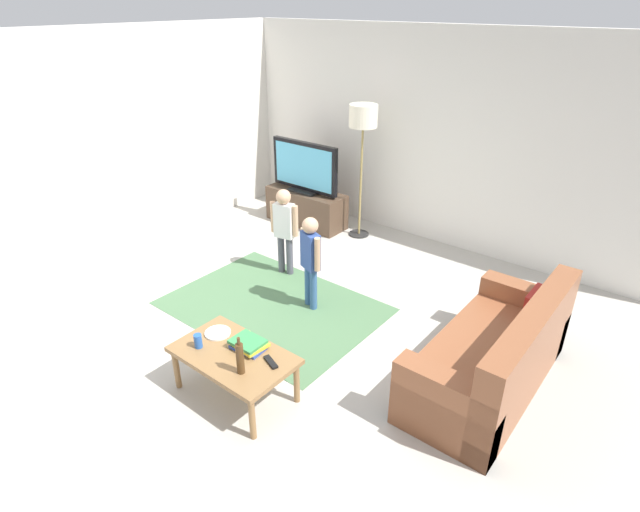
# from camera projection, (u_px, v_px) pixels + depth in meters

# --- Properties ---
(ground) EXTENTS (7.80, 7.80, 0.00)m
(ground) POSITION_uv_depth(u_px,v_px,m) (282.00, 337.00, 4.96)
(ground) COLOR #B2ADA3
(wall_back) EXTENTS (6.00, 0.12, 2.70)m
(wall_back) POSITION_uv_depth(u_px,v_px,m) (438.00, 140.00, 6.43)
(wall_back) COLOR silver
(wall_back) RESTS_ON ground
(wall_left) EXTENTS (0.12, 6.00, 2.70)m
(wall_left) POSITION_uv_depth(u_px,v_px,m) (92.00, 150.00, 6.02)
(wall_left) COLOR silver
(wall_left) RESTS_ON ground
(area_rug) EXTENTS (2.20, 1.60, 0.01)m
(area_rug) POSITION_uv_depth(u_px,v_px,m) (273.00, 306.00, 5.44)
(area_rug) COLOR #4C724C
(area_rug) RESTS_ON ground
(tv_stand) EXTENTS (1.20, 0.44, 0.50)m
(tv_stand) POSITION_uv_depth(u_px,v_px,m) (306.00, 208.00, 7.35)
(tv_stand) COLOR #4C3828
(tv_stand) RESTS_ON ground
(tv) EXTENTS (1.10, 0.28, 0.71)m
(tv) POSITION_uv_depth(u_px,v_px,m) (305.00, 168.00, 7.06)
(tv) COLOR black
(tv) RESTS_ON tv_stand
(couch) EXTENTS (0.80, 1.80, 0.86)m
(couch) POSITION_uv_depth(u_px,v_px,m) (498.00, 360.00, 4.19)
(couch) COLOR brown
(couch) RESTS_ON ground
(floor_lamp) EXTENTS (0.36, 0.36, 1.78)m
(floor_lamp) POSITION_uv_depth(u_px,v_px,m) (363.00, 123.00, 6.40)
(floor_lamp) COLOR #262626
(floor_lamp) RESTS_ON ground
(child_near_tv) EXTENTS (0.35, 0.17, 1.05)m
(child_near_tv) POSITION_uv_depth(u_px,v_px,m) (284.00, 224.00, 5.83)
(child_near_tv) COLOR #4C4C59
(child_near_tv) RESTS_ON ground
(child_center) EXTENTS (0.33, 0.19, 1.03)m
(child_center) POSITION_uv_depth(u_px,v_px,m) (310.00, 255.00, 5.18)
(child_center) COLOR #33598C
(child_center) RESTS_ON ground
(coffee_table) EXTENTS (1.00, 0.60, 0.42)m
(coffee_table) POSITION_uv_depth(u_px,v_px,m) (234.00, 358.00, 4.08)
(coffee_table) COLOR olive
(coffee_table) RESTS_ON ground
(book_stack) EXTENTS (0.29, 0.24, 0.08)m
(book_stack) POSITION_uv_depth(u_px,v_px,m) (248.00, 344.00, 4.10)
(book_stack) COLOR #334CA5
(book_stack) RESTS_ON coffee_table
(bottle) EXTENTS (0.06, 0.06, 0.32)m
(bottle) POSITION_uv_depth(u_px,v_px,m) (240.00, 358.00, 3.79)
(bottle) COLOR #4C3319
(bottle) RESTS_ON coffee_table
(tv_remote) EXTENTS (0.18, 0.10, 0.02)m
(tv_remote) POSITION_uv_depth(u_px,v_px,m) (271.00, 362.00, 3.95)
(tv_remote) COLOR black
(tv_remote) RESTS_ON coffee_table
(soda_can) EXTENTS (0.07, 0.07, 0.12)m
(soda_can) POSITION_uv_depth(u_px,v_px,m) (198.00, 341.00, 4.10)
(soda_can) COLOR #2659B2
(soda_can) RESTS_ON coffee_table
(plate) EXTENTS (0.22, 0.22, 0.02)m
(plate) POSITION_uv_depth(u_px,v_px,m) (218.00, 333.00, 4.29)
(plate) COLOR white
(plate) RESTS_ON coffee_table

